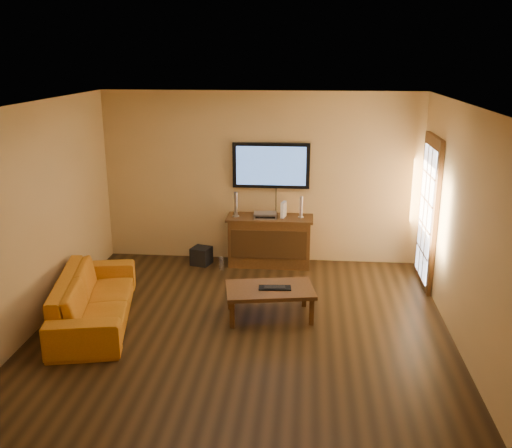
# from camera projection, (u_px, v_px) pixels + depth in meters

# --- Properties ---
(ground_plane) EXTENTS (5.00, 5.00, 0.00)m
(ground_plane) POSITION_uv_depth(u_px,v_px,m) (243.00, 328.00, 7.00)
(ground_plane) COLOR black
(ground_plane) RESTS_ON ground
(room_walls) EXTENTS (5.00, 5.00, 5.00)m
(room_walls) POSITION_uv_depth(u_px,v_px,m) (248.00, 183.00, 7.11)
(room_walls) COLOR tan
(room_walls) RESTS_ON ground
(french_door) EXTENTS (0.07, 1.02, 2.22)m
(french_door) POSITION_uv_depth(u_px,v_px,m) (428.00, 214.00, 8.10)
(french_door) COLOR #45270F
(french_door) RESTS_ON ground
(media_console) EXTENTS (1.35, 0.51, 0.79)m
(media_console) POSITION_uv_depth(u_px,v_px,m) (270.00, 241.00, 9.00)
(media_console) COLOR #45270F
(media_console) RESTS_ON ground
(television) EXTENTS (1.21, 0.08, 0.71)m
(television) POSITION_uv_depth(u_px,v_px,m) (271.00, 166.00, 8.87)
(television) COLOR black
(television) RESTS_ON ground
(coffee_table) EXTENTS (1.20, 0.85, 0.39)m
(coffee_table) POSITION_uv_depth(u_px,v_px,m) (270.00, 291.00, 7.21)
(coffee_table) COLOR #45270F
(coffee_table) RESTS_ON ground
(sofa) EXTENTS (1.05, 2.19, 0.82)m
(sofa) POSITION_uv_depth(u_px,v_px,m) (94.00, 291.00, 7.07)
(sofa) COLOR #C67316
(sofa) RESTS_ON ground
(speaker_left) EXTENTS (0.11, 0.11, 0.39)m
(speaker_left) POSITION_uv_depth(u_px,v_px,m) (236.00, 205.00, 8.86)
(speaker_left) COLOR silver
(speaker_left) RESTS_ON media_console
(speaker_right) EXTENTS (0.09, 0.09, 0.34)m
(speaker_right) POSITION_uv_depth(u_px,v_px,m) (301.00, 208.00, 8.82)
(speaker_right) COLOR silver
(speaker_right) RESTS_ON media_console
(av_receiver) EXTENTS (0.37, 0.27, 0.08)m
(av_receiver) POSITION_uv_depth(u_px,v_px,m) (265.00, 215.00, 8.83)
(av_receiver) COLOR silver
(av_receiver) RESTS_ON media_console
(game_console) EXTENTS (0.09, 0.18, 0.24)m
(game_console) POSITION_uv_depth(u_px,v_px,m) (284.00, 210.00, 8.84)
(game_console) COLOR white
(game_console) RESTS_ON media_console
(subwoofer) EXTENTS (0.35, 0.35, 0.28)m
(subwoofer) POSITION_uv_depth(u_px,v_px,m) (201.00, 256.00, 9.08)
(subwoofer) COLOR black
(subwoofer) RESTS_ON ground
(bottle) EXTENTS (0.08, 0.08, 0.22)m
(bottle) POSITION_uv_depth(u_px,v_px,m) (221.00, 263.00, 8.87)
(bottle) COLOR white
(bottle) RESTS_ON ground
(keyboard) EXTENTS (0.42, 0.18, 0.02)m
(keyboard) POSITION_uv_depth(u_px,v_px,m) (275.00, 288.00, 7.18)
(keyboard) COLOR black
(keyboard) RESTS_ON coffee_table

